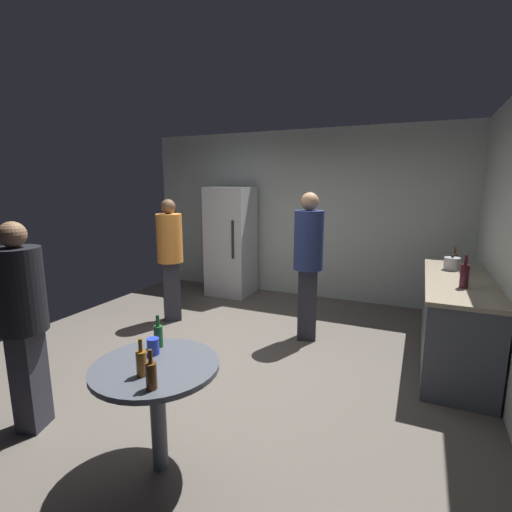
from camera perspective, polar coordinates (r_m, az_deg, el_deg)
The scene contains 15 objects.
ground_plane at distance 4.25m, azimuth -5.31°, elevation -15.66°, with size 5.20×5.20×0.10m, color #5B544C.
wall_back at distance 6.25m, azimuth 6.35°, elevation 6.27°, with size 5.32×0.06×2.70m, color beige.
refrigerator at distance 6.29m, azimuth -3.84°, elevation 2.23°, with size 0.70×0.68×1.80m.
kitchen_counter at distance 4.46m, azimuth 28.07°, elevation -8.64°, with size 0.64×1.96×0.90m.
kettle at distance 4.73m, azimuth 27.74°, elevation -1.03°, with size 0.24×0.17×0.18m.
wine_bottle_on_counter at distance 3.95m, azimuth 29.20°, elevation -2.60°, with size 0.08×0.08×0.31m.
beer_bottle_on_counter at distance 4.98m, azimuth 27.97°, elevation -0.37°, with size 0.06×0.06×0.23m.
foreground_table at distance 2.57m, azimuth -14.96°, elevation -17.74°, with size 0.80×0.80×0.73m.
beer_bottle_amber at distance 2.38m, azimuth -17.07°, elevation -15.22°, with size 0.06×0.06×0.23m.
beer_bottle_brown at distance 2.23m, azimuth -15.68°, elevation -17.02°, with size 0.06×0.06×0.23m.
beer_bottle_green at distance 2.73m, azimuth -14.66°, elevation -11.60°, with size 0.06×0.06×0.23m.
plastic_cup_blue at distance 2.64m, azimuth -15.41°, elevation -13.12°, with size 0.08×0.08×0.11m, color blue.
person_in_black_shirt at distance 3.24m, azimuth -32.11°, elevation -7.28°, with size 0.43×0.43×1.59m.
person_in_navy_shirt at distance 4.40m, azimuth 7.97°, elevation 0.12°, with size 0.43×0.43×1.76m.
person_in_orange_shirt at distance 5.14m, azimuth -12.97°, elevation 0.77°, with size 0.48×0.48×1.66m.
Camera 1 is at (1.88, -3.31, 1.85)m, focal length 26.24 mm.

